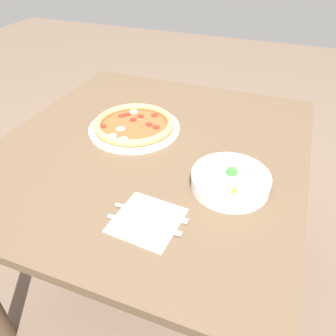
{
  "coord_description": "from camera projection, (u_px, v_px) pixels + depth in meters",
  "views": [
    {
      "loc": [
        0.85,
        0.39,
        1.32
      ],
      "look_at": [
        0.12,
        0.11,
        0.74
      ],
      "focal_mm": 35.0,
      "sensor_mm": 36.0,
      "label": 1
    }
  ],
  "objects": [
    {
      "name": "fork",
      "position": [
        150.0,
        213.0,
        0.84
      ],
      "size": [
        0.02,
        0.2,
        0.0
      ],
      "rotation": [
        0.0,
        0.0,
        1.62
      ],
      "color": "silver",
      "rests_on": "napkin"
    },
    {
      "name": "napkin",
      "position": [
        147.0,
        220.0,
        0.83
      ],
      "size": [
        0.17,
        0.17,
        0.0
      ],
      "color": "white",
      "rests_on": "dining_table"
    },
    {
      "name": "bowl",
      "position": [
        230.0,
        180.0,
        0.91
      ],
      "size": [
        0.22,
        0.22,
        0.07
      ],
      "color": "white",
      "rests_on": "dining_table"
    },
    {
      "name": "pizza",
      "position": [
        134.0,
        125.0,
        1.18
      ],
      "size": [
        0.33,
        0.33,
        0.04
      ],
      "color": "white",
      "rests_on": "dining_table"
    },
    {
      "name": "knife",
      "position": [
        140.0,
        224.0,
        0.81
      ],
      "size": [
        0.02,
        0.2,
        0.01
      ],
      "rotation": [
        0.0,
        0.0,
        1.62
      ],
      "color": "silver",
      "rests_on": "napkin"
    },
    {
      "name": "ground_plane",
      "position": [
        156.0,
        274.0,
        1.54
      ],
      "size": [
        8.0,
        8.0,
        0.0
      ],
      "primitive_type": "plane",
      "color": "brown"
    },
    {
      "name": "dining_table",
      "position": [
        151.0,
        168.0,
        1.16
      ],
      "size": [
        1.09,
        1.02,
        0.72
      ],
      "color": "brown",
      "rests_on": "ground_plane"
    }
  ]
}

